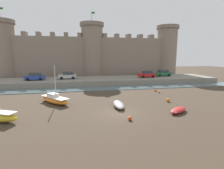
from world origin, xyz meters
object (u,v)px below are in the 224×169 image
at_px(sailboat_foreground_centre, 55,99).
at_px(mooring_buoy_off_centre, 155,90).
at_px(mooring_buoy_near_channel, 130,118).
at_px(mooring_buoy_mid_mud, 168,100).
at_px(rowboat_near_channel_left, 118,104).
at_px(car_quay_east, 68,76).
at_px(mooring_buoy_near_shore, 159,92).
at_px(car_quay_west, 35,77).
at_px(car_quay_centre_west, 147,74).
at_px(car_quay_centre_east, 163,73).
at_px(rowboat_foreground_left, 178,110).

height_order(sailboat_foreground_centre, mooring_buoy_off_centre, sailboat_foreground_centre).
relative_size(mooring_buoy_near_channel, mooring_buoy_mid_mud, 0.84).
bearing_deg(rowboat_near_channel_left, car_quay_east, 109.63).
height_order(mooring_buoy_off_centre, mooring_buoy_mid_mud, mooring_buoy_mid_mud).
xyz_separation_m(mooring_buoy_near_shore, car_quay_west, (-23.39, 12.31, 1.82)).
bearing_deg(sailboat_foreground_centre, mooring_buoy_near_shore, 11.86).
distance_m(sailboat_foreground_centre, car_quay_east, 16.85).
xyz_separation_m(sailboat_foreground_centre, car_quay_west, (-5.96, 15.97, 1.46)).
height_order(mooring_buoy_near_channel, car_quay_centre_west, car_quay_centre_west).
xyz_separation_m(rowboat_near_channel_left, mooring_buoy_near_channel, (0.07, -4.72, -0.15)).
bearing_deg(rowboat_near_channel_left, mooring_buoy_near_shore, 38.25).
bearing_deg(car_quay_centre_east, rowboat_foreground_left, -113.61).
distance_m(rowboat_foreground_left, mooring_buoy_near_shore, 11.10).
relative_size(mooring_buoy_mid_mud, car_quay_west, 0.12).
relative_size(mooring_buoy_near_channel, mooring_buoy_near_shore, 1.19).
xyz_separation_m(mooring_buoy_near_shore, car_quay_east, (-16.46, 13.10, 1.82)).
distance_m(mooring_buoy_near_channel, car_quay_east, 26.18).
height_order(sailboat_foreground_centre, rowboat_foreground_left, sailboat_foreground_centre).
distance_m(mooring_buoy_near_shore, car_quay_west, 26.50).
bearing_deg(car_quay_east, mooring_buoy_off_centre, -35.76).
distance_m(rowboat_near_channel_left, car_quay_east, 21.67).
relative_size(sailboat_foreground_centre, rowboat_foreground_left, 1.71).
height_order(car_quay_centre_west, car_quay_centre_east, same).
bearing_deg(car_quay_centre_east, mooring_buoy_off_centre, -122.32).
height_order(sailboat_foreground_centre, rowboat_near_channel_left, sailboat_foreground_centre).
height_order(mooring_buoy_near_channel, car_quay_west, car_quay_west).
bearing_deg(mooring_buoy_near_channel, car_quay_east, 106.29).
relative_size(rowboat_foreground_left, mooring_buoy_near_channel, 7.20).
relative_size(rowboat_foreground_left, car_quay_centre_east, 0.76).
height_order(mooring_buoy_near_channel, mooring_buoy_mid_mud, mooring_buoy_mid_mud).
xyz_separation_m(mooring_buoy_mid_mud, car_quay_west, (-21.79, 18.42, 1.74)).
xyz_separation_m(mooring_buoy_off_centre, car_quay_centre_east, (7.91, 12.50, 1.79)).
xyz_separation_m(rowboat_near_channel_left, mooring_buoy_mid_mud, (7.60, 1.15, -0.11)).
bearing_deg(car_quay_east, mooring_buoy_near_shore, -38.51).
bearing_deg(car_quay_centre_west, sailboat_foreground_centre, -141.80).
bearing_deg(car_quay_centre_east, rowboat_near_channel_left, -128.94).
height_order(rowboat_near_channel_left, mooring_buoy_off_centre, rowboat_near_channel_left).
bearing_deg(car_quay_centre_east, mooring_buoy_near_channel, -123.33).
xyz_separation_m(mooring_buoy_off_centre, car_quay_centre_west, (2.75, 10.84, 1.79)).
height_order(mooring_buoy_near_channel, car_quay_centre_east, car_quay_centre_east).
xyz_separation_m(mooring_buoy_off_centre, mooring_buoy_near_shore, (0.09, -1.31, -0.03)).
height_order(mooring_buoy_off_centre, car_quay_centre_west, car_quay_centre_west).
xyz_separation_m(rowboat_near_channel_left, car_quay_east, (-7.26, 20.35, 1.64)).
xyz_separation_m(rowboat_foreground_left, car_quay_east, (-13.56, 23.81, 1.70)).
distance_m(rowboat_near_channel_left, car_quay_centre_west, 22.80).
height_order(rowboat_near_channel_left, mooring_buoy_mid_mud, rowboat_near_channel_left).
xyz_separation_m(car_quay_centre_west, car_quay_centre_east, (5.16, 1.66, 0.00)).
bearing_deg(mooring_buoy_near_shore, mooring_buoy_off_centre, 93.98).
distance_m(mooring_buoy_off_centre, mooring_buoy_near_channel, 16.07).
xyz_separation_m(mooring_buoy_mid_mud, car_quay_centre_east, (9.42, 19.91, 1.74)).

